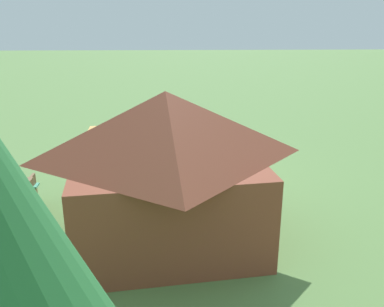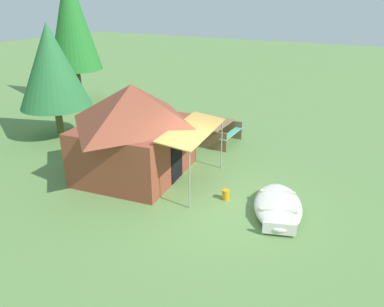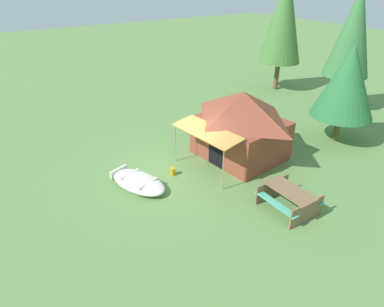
{
  "view_description": "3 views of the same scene",
  "coord_description": "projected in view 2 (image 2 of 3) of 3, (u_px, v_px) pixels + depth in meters",
  "views": [
    {
      "loc": [
        0.19,
        9.69,
        4.03
      ],
      "look_at": [
        -0.11,
        1.11,
        1.13
      ],
      "focal_mm": 38.86,
      "sensor_mm": 36.0,
      "label": 1
    },
    {
      "loc": [
        -8.18,
        -4.0,
        5.12
      ],
      "look_at": [
        0.39,
        0.8,
        1.07
      ],
      "focal_mm": 35.62,
      "sensor_mm": 36.0,
      "label": 2
    },
    {
      "loc": [
        9.92,
        -5.62,
        6.96
      ],
      "look_at": [
        0.88,
        0.13,
        1.08
      ],
      "focal_mm": 31.57,
      "sensor_mm": 36.0,
      "label": 3
    }
  ],
  "objects": [
    {
      "name": "ground_plane",
      "position": [
        211.0,
        200.0,
        10.36
      ],
      "size": [
        80.0,
        80.0,
        0.0
      ],
      "primitive_type": "plane",
      "color": "#618848"
    },
    {
      "name": "beached_rowboat",
      "position": [
        278.0,
        206.0,
        9.69
      ],
      "size": [
        2.62,
        1.91,
        0.38
      ],
      "color": "silver",
      "rests_on": "ground_plane"
    },
    {
      "name": "canvas_cabin_tent",
      "position": [
        134.0,
        129.0,
        11.39
      ],
      "size": [
        3.86,
        4.33,
        2.81
      ],
      "color": "brown",
      "rests_on": "ground_plane"
    },
    {
      "name": "picnic_table",
      "position": [
        217.0,
        131.0,
        14.3
      ],
      "size": [
        1.71,
        1.51,
        0.75
      ],
      "color": "brown",
      "rests_on": "ground_plane"
    },
    {
      "name": "cooler_box",
      "position": [
        162.0,
        171.0,
        11.7
      ],
      "size": [
        0.63,
        0.68,
        0.33
      ],
      "primitive_type": "cube",
      "rotation": [
        0.0,
        0.0,
        0.92
      ],
      "color": "silver",
      "rests_on": "ground_plane"
    },
    {
      "name": "fuel_can",
      "position": [
        226.0,
        195.0,
        10.35
      ],
      "size": [
        0.21,
        0.21,
        0.29
      ],
      "primitive_type": "cylinder",
      "rotation": [
        0.0,
        0.0,
        0.05
      ],
      "color": "orange",
      "rests_on": "ground_plane"
    },
    {
      "name": "pine_tree_back_left",
      "position": [
        71.0,
        20.0,
        18.72
      ],
      "size": [
        2.63,
        2.63,
        6.53
      ],
      "color": "#433D24",
      "rests_on": "ground_plane"
    },
    {
      "name": "pine_tree_far_center",
      "position": [
        52.0,
        66.0,
        14.0
      ],
      "size": [
        2.66,
        2.66,
        4.33
      ],
      "color": "brown",
      "rests_on": "ground_plane"
    }
  ]
}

